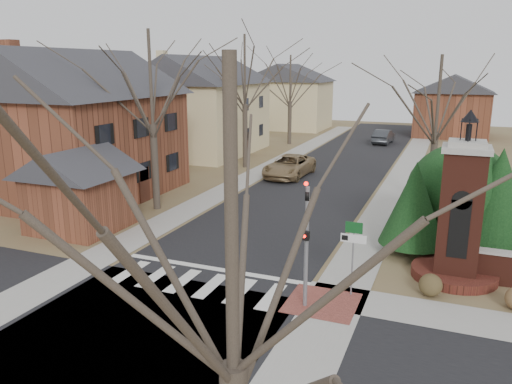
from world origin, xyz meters
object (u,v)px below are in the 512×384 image
at_px(sign_post, 353,244).
at_px(pickup_truck, 289,166).
at_px(traffic_signal_pole, 306,235).
at_px(brick_gate_monument, 459,225).
at_px(distant_car, 383,137).

distance_m(sign_post, pickup_truck, 19.76).
bearing_deg(traffic_signal_pole, brick_gate_monument, 43.24).
xyz_separation_m(traffic_signal_pole, brick_gate_monument, (4.70, 4.42, -0.42)).
distance_m(sign_post, distant_car, 37.21).
height_order(traffic_signal_pole, sign_post, traffic_signal_pole).
relative_size(sign_post, brick_gate_monument, 0.42).
height_order(brick_gate_monument, distant_car, brick_gate_monument).
distance_m(pickup_truck, distant_car, 19.47).
bearing_deg(sign_post, distant_car, 96.16).
relative_size(traffic_signal_pole, brick_gate_monument, 0.69).
height_order(traffic_signal_pole, pickup_truck, traffic_signal_pole).
bearing_deg(pickup_truck, traffic_signal_pole, -68.10).
bearing_deg(pickup_truck, distant_car, 79.89).
bearing_deg(brick_gate_monument, sign_post, -138.58).
relative_size(sign_post, distant_car, 0.61).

